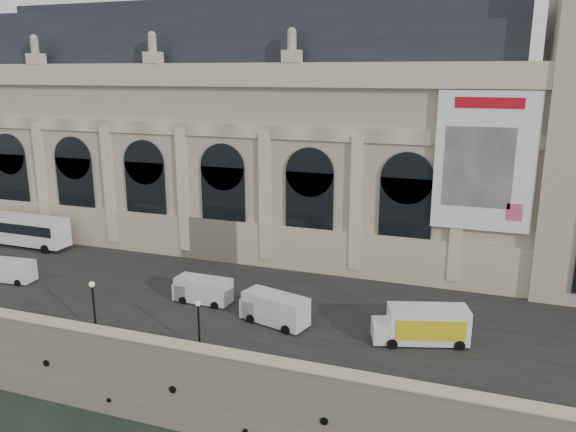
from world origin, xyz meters
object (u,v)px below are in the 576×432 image
at_px(bus_left, 20,229).
at_px(van_c, 272,308).
at_px(box_truck, 422,325).
at_px(lamp_right, 199,327).
at_px(van_b, 200,290).
at_px(van_a, 8,270).
at_px(lamp_left, 94,309).

xyz_separation_m(bus_left, van_c, (37.40, -10.27, -0.83)).
height_order(bus_left, box_truck, bus_left).
distance_m(box_truck, lamp_right, 17.64).
distance_m(van_b, box_truck, 20.64).
height_order(van_c, lamp_right, lamp_right).
height_order(van_a, lamp_left, lamp_left).
xyz_separation_m(bus_left, van_a, (8.00, -10.05, -1.01)).
xyz_separation_m(bus_left, box_truck, (50.01, -9.69, -0.68)).
distance_m(bus_left, box_truck, 50.95).
bearing_deg(bus_left, van_c, -15.36).
relative_size(bus_left, van_a, 2.48).
relative_size(bus_left, lamp_right, 3.13).
height_order(van_b, van_c, van_c).
bearing_deg(van_a, lamp_right, -14.95).
distance_m(van_a, box_truck, 42.02).
height_order(van_c, box_truck, box_truck).
relative_size(bus_left, lamp_left, 2.84).
xyz_separation_m(lamp_left, lamp_right, (9.42, 0.30, -0.22)).
bearing_deg(lamp_left, van_c, 28.63).
height_order(van_b, lamp_right, lamp_right).
bearing_deg(van_a, van_b, 4.74).
bearing_deg(van_c, van_b, 165.95).
relative_size(van_b, lamp_right, 1.29).
height_order(van_c, lamp_left, lamp_left).
xyz_separation_m(van_c, lamp_right, (-3.43, -6.71, 0.76)).
bearing_deg(box_truck, bus_left, 169.03).
xyz_separation_m(van_a, lamp_right, (25.97, -6.93, 0.93)).
xyz_separation_m(van_a, box_truck, (42.01, 0.36, 0.33)).
bearing_deg(lamp_left, bus_left, 144.83).
bearing_deg(lamp_left, lamp_right, 1.84).
distance_m(van_b, lamp_left, 10.31).
relative_size(bus_left, box_truck, 1.70).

